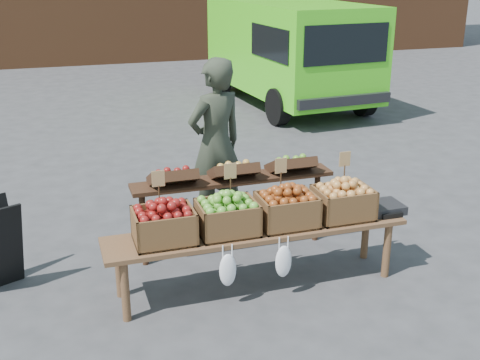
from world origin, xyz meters
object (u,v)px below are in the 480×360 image
object	(u,v)px
crate_russet_pears	(227,218)
weighing_scale	(383,207)
crate_golden_apples	(164,226)
crate_red_apples	(287,210)
crate_green_apples	(343,203)
delivery_van	(288,54)
back_table	(234,204)
display_bench	(257,258)
vendor	(216,145)

from	to	relation	value
crate_russet_pears	weighing_scale	size ratio (longest dim) A/B	1.47
crate_golden_apples	crate_red_apples	xyz separation A→B (m)	(1.10, 0.00, 0.00)
crate_green_apples	delivery_van	bearing A→B (deg)	71.96
back_table	display_bench	size ratio (longest dim) A/B	0.78
display_bench	vendor	bearing A→B (deg)	89.11
crate_golden_apples	crate_green_apples	world-z (taller)	same
weighing_scale	delivery_van	bearing A→B (deg)	75.29
delivery_van	weighing_scale	distance (m)	6.98
vendor	display_bench	bearing A→B (deg)	68.49
crate_red_apples	crate_golden_apples	bearing A→B (deg)	180.00
delivery_van	crate_green_apples	xyz separation A→B (m)	(-2.19, -6.74, -0.31)
crate_golden_apples	crate_russet_pears	xyz separation A→B (m)	(0.55, 0.00, 0.00)
vendor	crate_golden_apples	world-z (taller)	vendor
display_bench	crate_golden_apples	bearing A→B (deg)	180.00
back_table	crate_red_apples	size ratio (longest dim) A/B	4.20
back_table	crate_golden_apples	xyz separation A→B (m)	(-0.83, -0.72, 0.19)
crate_russet_pears	crate_green_apples	size ratio (longest dim) A/B	1.00
display_bench	crate_golden_apples	size ratio (longest dim) A/B	5.40
vendor	display_bench	world-z (taller)	vendor
crate_russet_pears	crate_green_apples	bearing A→B (deg)	0.00
crate_russet_pears	crate_green_apples	world-z (taller)	same
delivery_van	crate_russet_pears	world-z (taller)	delivery_van
vendor	weighing_scale	world-z (taller)	vendor
crate_red_apples	crate_green_apples	xyz separation A→B (m)	(0.55, 0.00, 0.00)
crate_red_apples	weighing_scale	size ratio (longest dim) A/B	1.47
weighing_scale	crate_red_apples	bearing A→B (deg)	180.00
vendor	crate_red_apples	xyz separation A→B (m)	(0.25, -1.42, -0.22)
vendor	display_bench	distance (m)	1.56
delivery_van	vendor	xyz separation A→B (m)	(-3.00, -5.32, -0.09)
back_table	display_bench	world-z (taller)	back_table
vendor	back_table	distance (m)	0.81
crate_russet_pears	back_table	bearing A→B (deg)	68.79
crate_golden_apples	weighing_scale	bearing A→B (deg)	0.00
delivery_van	vendor	world-z (taller)	delivery_van
crate_golden_apples	back_table	bearing A→B (deg)	40.96
vendor	crate_red_apples	size ratio (longest dim) A/B	3.72
crate_red_apples	back_table	bearing A→B (deg)	110.60
vendor	crate_red_apples	world-z (taller)	vendor
crate_golden_apples	crate_russet_pears	distance (m)	0.55
display_bench	crate_russet_pears	distance (m)	0.51
vendor	weighing_scale	bearing A→B (deg)	110.22
vendor	crate_golden_apples	size ratio (longest dim) A/B	3.72
display_bench	delivery_van	bearing A→B (deg)	65.86
vendor	crate_green_apples	xyz separation A→B (m)	(0.80, -1.42, -0.22)
crate_red_apples	crate_green_apples	distance (m)	0.55
back_table	display_bench	distance (m)	0.76
display_bench	weighing_scale	world-z (taller)	weighing_scale
crate_russet_pears	weighing_scale	world-z (taller)	crate_russet_pears
vendor	delivery_van	bearing A→B (deg)	-140.03
crate_russet_pears	crate_red_apples	xyz separation A→B (m)	(0.55, 0.00, 0.00)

